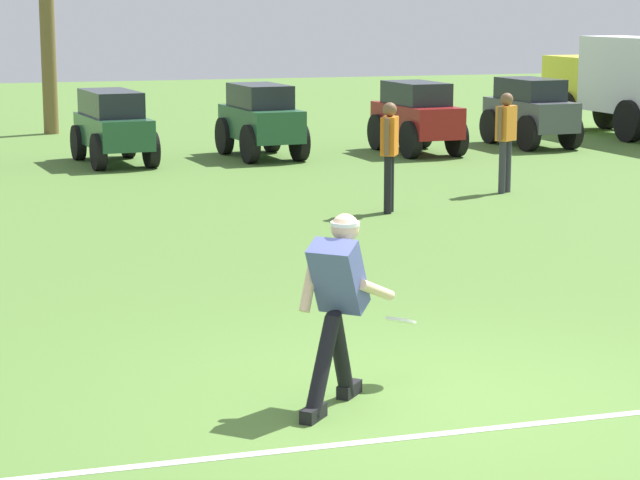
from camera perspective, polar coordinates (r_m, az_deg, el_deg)
The scene contains 11 objects.
ground_plane at distance 9.32m, azimuth 4.78°, elevation -7.48°, with size 80.00×80.00×0.00m, color #4E7430.
field_line_paint at distance 8.75m, azimuth 6.39°, elevation -8.70°, with size 22.59×0.09×0.01m, color white.
frisbee_thrower at distance 9.08m, azimuth 0.82°, elevation -2.73°, with size 0.96×0.75×1.41m.
frisbee_in_flight at distance 9.73m, azimuth 3.71°, elevation -3.69°, with size 0.34×0.34×0.10m.
teammate_near_sideline at distance 19.63m, azimuth 8.50°, elevation 4.87°, with size 0.44×0.36×1.56m.
teammate_midfield at distance 17.55m, azimuth 3.19°, elevation 4.29°, with size 0.35×0.46×1.56m.
parked_car_slot_c at distance 23.39m, azimuth -9.47°, elevation 5.23°, with size 1.36×2.48×1.34m.
parked_car_slot_d at distance 24.02m, azimuth -2.73°, elevation 5.56°, with size 1.33×2.42×1.40m.
parked_car_slot_e at distance 24.79m, azimuth 4.43°, elevation 5.70°, with size 1.29×2.40×1.40m.
parked_car_slot_f at distance 26.29m, azimuth 9.59°, elevation 5.87°, with size 1.29×2.40×1.40m.
box_truck at distance 28.27m, azimuth 14.35°, elevation 7.01°, with size 1.65×5.95×2.20m.
Camera 1 is at (-3.38, -8.18, 2.91)m, focal length 70.00 mm.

